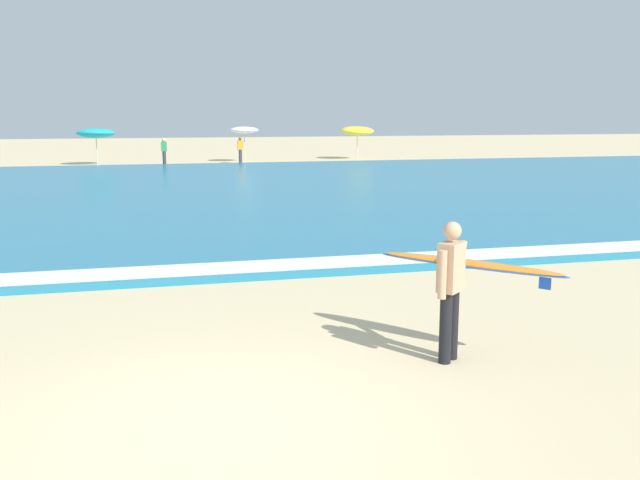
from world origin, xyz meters
name	(u,v)px	position (x,y,z in m)	size (l,w,h in m)	color
ground_plane	(215,429)	(0.00, 0.00, 0.00)	(160.00, 160.00, 0.00)	beige
sea	(166,193)	(0.00, 19.72, 0.07)	(120.00, 28.00, 0.14)	teal
surf_foam	(183,270)	(0.00, 6.32, 0.15)	(120.00, 0.98, 0.01)	white
surfer_with_board	(459,275)	(3.15, 1.33, 1.03)	(1.87, 2.13, 1.73)	black
beach_umbrella_1	(96,133)	(-3.51, 35.64, 1.84)	(2.15, 2.18, 2.17)	beige
beach_umbrella_2	(244,130)	(5.20, 36.23, 1.96)	(1.75, 1.76, 2.18)	beige
beach_umbrella_3	(357,131)	(12.73, 37.06, 1.85)	(2.18, 2.22, 2.22)	beige
beachgoer_near_row_left	(240,150)	(4.73, 34.70, 0.84)	(0.32, 0.20, 1.58)	#383842
beachgoer_near_row_mid	(164,151)	(0.27, 33.98, 0.84)	(0.32, 0.20, 1.58)	#383842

